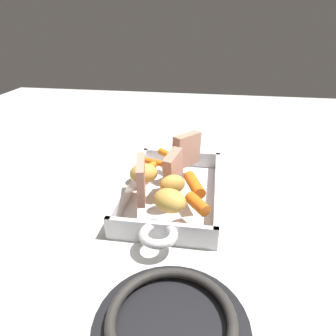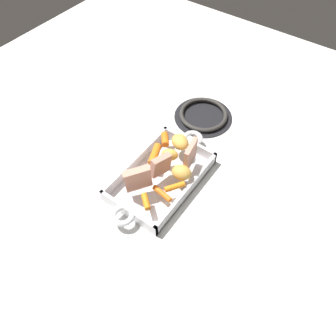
# 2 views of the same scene
# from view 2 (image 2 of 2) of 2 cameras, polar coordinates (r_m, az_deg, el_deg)

# --- Properties ---
(ground_plane) EXTENTS (1.95, 1.95, 0.00)m
(ground_plane) POSITION_cam_2_polar(r_m,az_deg,el_deg) (0.97, -1.22, -2.18)
(ground_plane) COLOR silver
(roasting_dish) EXTENTS (0.40, 0.20, 0.04)m
(roasting_dish) POSITION_cam_2_polar(r_m,az_deg,el_deg) (0.96, -1.24, -1.67)
(roasting_dish) COLOR silver
(roasting_dish) RESTS_ON ground_plane
(roast_slice_thick) EXTENTS (0.08, 0.06, 0.08)m
(roast_slice_thick) POSITION_cam_2_polar(r_m,az_deg,el_deg) (0.88, -5.35, -1.87)
(roast_slice_thick) COLOR tan
(roast_slice_thick) RESTS_ON roasting_dish
(roast_slice_thin) EXTENTS (0.07, 0.04, 0.07)m
(roast_slice_thin) POSITION_cam_2_polar(r_m,az_deg,el_deg) (0.91, -1.68, 0.41)
(roast_slice_thin) COLOR tan
(roast_slice_thin) RESTS_ON roasting_dish
(roast_slice_outer) EXTENTS (0.08, 0.03, 0.08)m
(roast_slice_outer) POSITION_cam_2_polar(r_m,az_deg,el_deg) (0.93, 3.92, 2.35)
(roast_slice_outer) COLOR tan
(roast_slice_outer) RESTS_ON roasting_dish
(baby_carrot_northwest) EXTENTS (0.08, 0.05, 0.02)m
(baby_carrot_northwest) POSITION_cam_2_polar(r_m,az_deg,el_deg) (0.96, -2.33, 2.40)
(baby_carrot_northwest) COLOR orange
(baby_carrot_northwest) RESTS_ON roasting_dish
(baby_carrot_center_right) EXTENTS (0.05, 0.05, 0.03)m
(baby_carrot_center_right) POSITION_cam_2_polar(r_m,az_deg,el_deg) (1.00, -0.53, 5.03)
(baby_carrot_center_right) COLOR orange
(baby_carrot_center_right) RESTS_ON roasting_dish
(baby_carrot_short) EXTENTS (0.04, 0.05, 0.02)m
(baby_carrot_short) POSITION_cam_2_polar(r_m,az_deg,el_deg) (0.87, -3.89, -5.87)
(baby_carrot_short) COLOR orange
(baby_carrot_short) RESTS_ON roasting_dish
(baby_carrot_northeast) EXTENTS (0.06, 0.04, 0.02)m
(baby_carrot_northeast) POSITION_cam_2_polar(r_m,az_deg,el_deg) (0.90, 1.17, -3.29)
(baby_carrot_northeast) COLOR orange
(baby_carrot_northeast) RESTS_ON roasting_dish
(baby_carrot_long) EXTENTS (0.03, 0.07, 0.02)m
(baby_carrot_long) POSITION_cam_2_polar(r_m,az_deg,el_deg) (0.89, -1.02, -4.49)
(baby_carrot_long) COLOR orange
(baby_carrot_long) RESTS_ON roasting_dish
(potato_halved) EXTENTS (0.06, 0.07, 0.04)m
(potato_halved) POSITION_cam_2_polar(r_m,az_deg,el_deg) (0.91, 2.38, -0.79)
(potato_halved) COLOR gold
(potato_halved) RESTS_ON roasting_dish
(potato_golden_large) EXTENTS (0.05, 0.06, 0.04)m
(potato_golden_large) POSITION_cam_2_polar(r_m,az_deg,el_deg) (0.95, 0.32, 2.35)
(potato_golden_large) COLOR gold
(potato_golden_large) RESTS_ON roasting_dish
(potato_near_roast) EXTENTS (0.07, 0.08, 0.04)m
(potato_near_roast) POSITION_cam_2_polar(r_m,az_deg,el_deg) (0.98, 2.12, 4.58)
(potato_near_roast) COLOR gold
(potato_near_roast) RESTS_ON roasting_dish
(stove_burner_rear) EXTENTS (0.20, 0.20, 0.02)m
(stove_burner_rear) POSITION_cam_2_polar(r_m,az_deg,el_deg) (1.15, 6.20, 9.18)
(stove_burner_rear) COLOR black
(stove_burner_rear) RESTS_ON ground_plane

